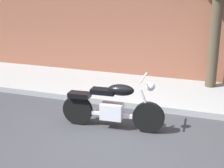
{
  "coord_description": "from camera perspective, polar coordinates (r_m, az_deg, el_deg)",
  "views": [
    {
      "loc": [
        1.74,
        -5.16,
        2.76
      ],
      "look_at": [
        -0.31,
        0.5,
        0.93
      ],
      "focal_mm": 52.12,
      "sensor_mm": 36.0,
      "label": 1
    }
  ],
  "objects": [
    {
      "name": "sidewalk",
      "position": [
        8.63,
        7.31,
        -1.35
      ],
      "size": [
        21.57,
        2.43,
        0.14
      ],
      "primitive_type": "cube",
      "color": "#979797",
      "rests_on": "ground"
    },
    {
      "name": "motorcycle",
      "position": [
        6.45,
        0.0,
        -3.9
      ],
      "size": [
        2.09,
        0.7,
        1.12
      ],
      "color": "black",
      "rests_on": "ground"
    },
    {
      "name": "ground_plane",
      "position": [
        6.1,
        1.18,
        -9.94
      ],
      "size": [
        60.0,
        60.0,
        0.0
      ],
      "primitive_type": "plane",
      "color": "#38383D"
    }
  ]
}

